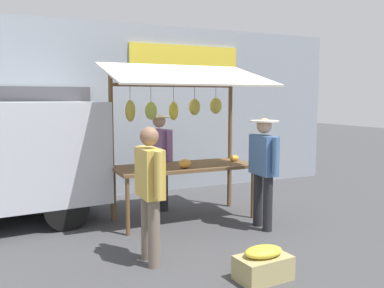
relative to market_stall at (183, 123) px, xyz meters
The scene contains 7 objects.
ground_plane 1.55m from the market_stall, 97.48° to the left, with size 40.00×40.00×0.00m, color #424244.
street_backdrop 2.17m from the market_stall, 89.29° to the right, with size 9.00×0.30×3.40m.
market_stall is the anchor object (origin of this frame).
vendor_with_sunhat 0.92m from the market_stall, 78.87° to the right, with size 0.43×0.69×1.66m.
shopper_with_shopping_bag 1.93m from the market_stall, 54.63° to the left, with size 0.22×0.69×1.62m.
shopper_with_ponytail 1.41m from the market_stall, 133.27° to the left, with size 0.43×0.70×1.65m.
produce_crate_near 2.78m from the market_stall, 87.51° to the left, with size 0.61×0.41×0.37m.
Camera 1 is at (2.56, 5.92, 1.94)m, focal length 38.48 mm.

